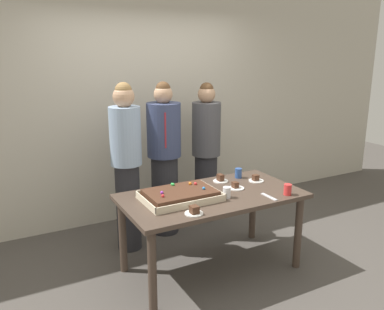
# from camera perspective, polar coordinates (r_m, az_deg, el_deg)

# --- Properties ---
(ground_plane) EXTENTS (12.00, 12.00, 0.00)m
(ground_plane) POSITION_cam_1_polar(r_m,az_deg,el_deg) (3.96, 2.72, -15.95)
(ground_plane) COLOR #4C4742
(interior_back_panel) EXTENTS (8.00, 0.12, 3.00)m
(interior_back_panel) POSITION_cam_1_polar(r_m,az_deg,el_deg) (4.88, -6.83, 8.47)
(interior_back_panel) COLOR beige
(interior_back_panel) RESTS_ON ground_plane
(party_table) EXTENTS (1.65, 0.87, 0.76)m
(party_table) POSITION_cam_1_polar(r_m,az_deg,el_deg) (3.67, 2.85, -7.01)
(party_table) COLOR #47382D
(party_table) RESTS_ON ground_plane
(sheet_cake) EXTENTS (0.67, 0.46, 0.11)m
(sheet_cake) POSITION_cam_1_polar(r_m,az_deg,el_deg) (3.50, -1.70, -5.76)
(sheet_cake) COLOR beige
(sheet_cake) RESTS_ON party_table
(plated_slice_near_left) EXTENTS (0.15, 0.15, 0.08)m
(plated_slice_near_left) POSITION_cam_1_polar(r_m,az_deg,el_deg) (3.98, 4.12, -3.50)
(plated_slice_near_left) COLOR white
(plated_slice_near_left) RESTS_ON party_table
(plated_slice_near_right) EXTENTS (0.15, 0.15, 0.07)m
(plated_slice_near_right) POSITION_cam_1_polar(r_m,az_deg,el_deg) (3.20, 0.30, -8.10)
(plated_slice_near_right) COLOR white
(plated_slice_near_right) RESTS_ON party_table
(plated_slice_far_left) EXTENTS (0.15, 0.15, 0.07)m
(plated_slice_far_left) POSITION_cam_1_polar(r_m,az_deg,el_deg) (4.03, 9.16, -3.48)
(plated_slice_far_left) COLOR white
(plated_slice_far_left) RESTS_ON party_table
(plated_slice_far_right) EXTENTS (0.15, 0.15, 0.07)m
(plated_slice_far_right) POSITION_cam_1_polar(r_m,az_deg,el_deg) (3.79, 6.32, -4.56)
(plated_slice_far_right) COLOR white
(plated_slice_far_right) RESTS_ON party_table
(drink_cup_nearest) EXTENTS (0.07, 0.07, 0.10)m
(drink_cup_nearest) POSITION_cam_1_polar(r_m,az_deg,el_deg) (3.54, 5.01, -5.38)
(drink_cup_nearest) COLOR white
(drink_cup_nearest) RESTS_ON party_table
(drink_cup_middle) EXTENTS (0.07, 0.07, 0.10)m
(drink_cup_middle) POSITION_cam_1_polar(r_m,az_deg,el_deg) (4.10, 6.68, -2.60)
(drink_cup_middle) COLOR #2D5199
(drink_cup_middle) RESTS_ON party_table
(drink_cup_far_end) EXTENTS (0.07, 0.07, 0.10)m
(drink_cup_far_end) POSITION_cam_1_polar(r_m,az_deg,el_deg) (3.70, 13.58, -4.85)
(drink_cup_far_end) COLOR red
(drink_cup_far_end) RESTS_ON party_table
(cake_server_utensil) EXTENTS (0.03, 0.20, 0.01)m
(cake_server_utensil) POSITION_cam_1_polar(r_m,az_deg,el_deg) (3.62, 11.01, -5.92)
(cake_server_utensil) COLOR silver
(cake_server_utensil) RESTS_ON party_table
(person_serving_front) EXTENTS (0.31, 0.31, 1.74)m
(person_serving_front) POSITION_cam_1_polar(r_m,az_deg,el_deg) (4.04, -9.39, -1.31)
(person_serving_front) COLOR #28282D
(person_serving_front) RESTS_ON ground_plane
(person_green_shirt_behind) EXTENTS (0.34, 0.34, 1.67)m
(person_green_shirt_behind) POSITION_cam_1_polar(r_m,az_deg,el_deg) (4.75, 2.03, 0.66)
(person_green_shirt_behind) COLOR #28282D
(person_green_shirt_behind) RESTS_ON ground_plane
(person_striped_tie_right) EXTENTS (0.37, 0.37, 1.71)m
(person_striped_tie_right) POSITION_cam_1_polar(r_m,az_deg,el_deg) (4.39, -4.00, -0.39)
(person_striped_tie_right) COLOR #28282D
(person_striped_tie_right) RESTS_ON ground_plane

